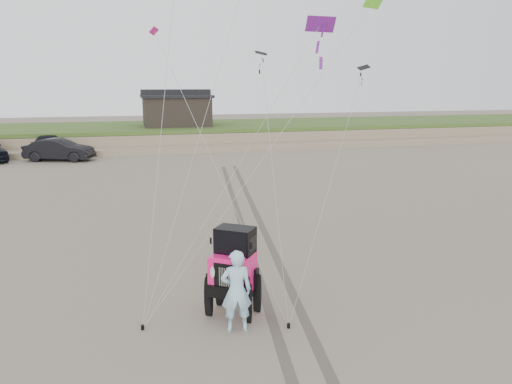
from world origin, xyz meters
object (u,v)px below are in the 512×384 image
truck_c (48,145)px  man (236,291)px  jeep (233,281)px  truck_b (59,150)px  cabin (176,109)px

truck_c → man: 33.01m
jeep → man: bearing=-61.0°
truck_c → jeep: bearing=-71.7°
truck_b → jeep: (7.20, -27.88, 0.07)m
truck_b → man: size_ratio=2.52×
truck_c → jeep: (8.41, -31.13, 0.08)m
truck_c → jeep: 32.24m
cabin → truck_b: 12.94m
truck_c → man: (8.31, -31.95, 0.18)m
cabin → jeep: 36.42m
truck_c → man: bearing=-72.3°
jeep → truck_c: bearing=140.7°
truck_b → truck_c: size_ratio=0.90×
truck_b → truck_c: 3.47m
jeep → man: 0.83m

